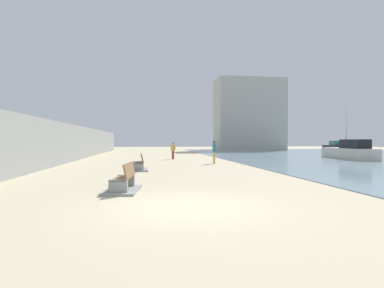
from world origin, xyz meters
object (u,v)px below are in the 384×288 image
object	(u,v)px
boat_distant	(349,151)
bench_far	(139,166)
person_walking	(173,149)
person_standing	(214,150)
boat_mid_bay	(333,147)
bench_near	(123,184)

from	to	relation	value
boat_distant	bench_far	bearing A→B (deg)	-157.49
person_walking	boat_distant	world-z (taller)	boat_distant
bench_far	boat_distant	bearing A→B (deg)	22.51
bench_far	person_walking	bearing A→B (deg)	74.74
bench_far	boat_distant	size ratio (longest dim) A/B	0.30
person_standing	boat_mid_bay	distance (m)	34.08
bench_near	person_walking	world-z (taller)	person_walking
bench_far	person_standing	xyz separation A→B (m)	(5.52, 4.51, 0.80)
bench_near	person_walking	bearing A→B (deg)	80.03
person_standing	boat_distant	distance (m)	13.97
person_standing	boat_distant	world-z (taller)	boat_distant
boat_distant	boat_mid_bay	world-z (taller)	boat_distant
bench_near	person_standing	xyz separation A→B (m)	(5.83, 12.07, 0.80)
person_walking	boat_distant	bearing A→B (deg)	-9.40
bench_far	person_walking	xyz separation A→B (m)	(2.89, 10.58, 0.69)
bench_far	person_walking	world-z (taller)	person_walking
bench_near	bench_far	distance (m)	7.56
bench_far	boat_mid_bay	distance (m)	41.19
boat_distant	boat_mid_bay	size ratio (longest dim) A/B	1.37
person_walking	person_standing	bearing A→B (deg)	-66.52
bench_near	person_standing	size ratio (longest dim) A/B	1.26
bench_near	boat_distant	distance (m)	24.79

